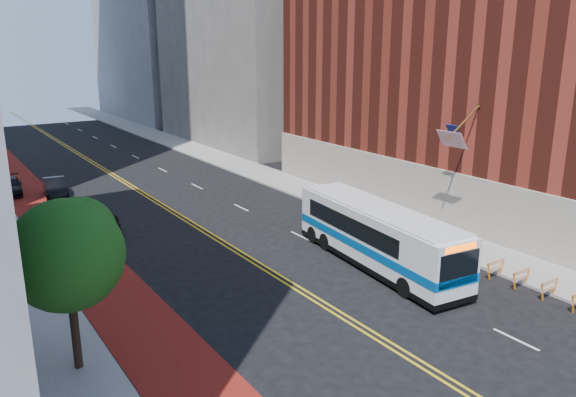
# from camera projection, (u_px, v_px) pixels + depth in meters

# --- Properties ---
(ground) EXTENTS (160.00, 160.00, 0.00)m
(ground) POSITION_uv_depth(u_px,v_px,m) (401.00, 352.00, 22.98)
(ground) COLOR black
(ground) RESTS_ON ground
(sidewalk_right) EXTENTS (4.00, 140.00, 0.15)m
(sidewalk_right) POSITION_uv_depth(u_px,v_px,m) (266.00, 175.00, 53.41)
(sidewalk_right) COLOR gray
(sidewalk_right) RESTS_ON ground
(bus_lane_paint) EXTENTS (3.60, 140.00, 0.01)m
(bus_lane_paint) POSITION_uv_depth(u_px,v_px,m) (41.00, 210.00, 42.65)
(bus_lane_paint) COLOR maroon
(bus_lane_paint) RESTS_ON ground
(center_line_inner) EXTENTS (0.14, 140.00, 0.01)m
(center_line_inner) POSITION_uv_depth(u_px,v_px,m) (142.00, 194.00, 46.90)
(center_line_inner) COLOR gold
(center_line_inner) RESTS_ON ground
(center_line_outer) EXTENTS (0.14, 140.00, 0.01)m
(center_line_outer) POSITION_uv_depth(u_px,v_px,m) (146.00, 194.00, 47.09)
(center_line_outer) COLOR gold
(center_line_outer) RESTS_ON ground
(lane_dashes) EXTENTS (0.14, 98.20, 0.01)m
(lane_dashes) POSITION_uv_depth(u_px,v_px,m) (163.00, 170.00, 55.97)
(lane_dashes) COLOR silver
(lane_dashes) RESTS_ON ground
(brick_building) EXTENTS (18.73, 36.00, 22.00)m
(brick_building) POSITION_uv_depth(u_px,v_px,m) (507.00, 61.00, 41.42)
(brick_building) COLOR maroon
(brick_building) RESTS_ON ground
(construction_barriers) EXTENTS (1.42, 10.91, 1.00)m
(construction_barriers) POSITION_uv_depth(u_px,v_px,m) (483.00, 262.00, 30.69)
(construction_barriers) COLOR orange
(construction_barriers) RESTS_ON ground
(street_tree) EXTENTS (4.20, 4.20, 6.70)m
(street_tree) POSITION_uv_depth(u_px,v_px,m) (67.00, 250.00, 20.47)
(street_tree) COLOR black
(street_tree) RESTS_ON sidewalk_left
(transit_bus) EXTENTS (4.05, 12.78, 3.45)m
(transit_bus) POSITION_uv_depth(u_px,v_px,m) (376.00, 235.00, 31.57)
(transit_bus) COLOR white
(transit_bus) RESTS_ON ground
(car_a) EXTENTS (2.49, 4.06, 1.29)m
(car_a) POSITION_uv_depth(u_px,v_px,m) (109.00, 227.00, 36.58)
(car_a) COLOR black
(car_a) RESTS_ON ground
(car_b) EXTENTS (2.24, 4.93, 1.57)m
(car_b) POSITION_uv_depth(u_px,v_px,m) (55.00, 188.00, 45.95)
(car_b) COLOR black
(car_b) RESTS_ON ground
(car_c) EXTENTS (2.39, 4.75, 1.32)m
(car_c) POSITION_uv_depth(u_px,v_px,m) (10.00, 186.00, 46.91)
(car_c) COLOR black
(car_c) RESTS_ON ground
(pedestrian) EXTENTS (0.66, 0.44, 1.81)m
(pedestrian) POSITION_uv_depth(u_px,v_px,m) (15.00, 375.00, 19.56)
(pedestrian) COLOR black
(pedestrian) RESTS_ON sidewalk_left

